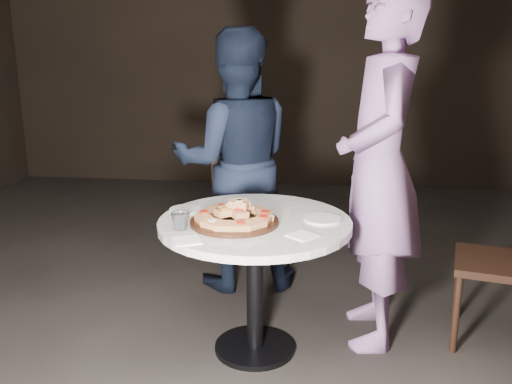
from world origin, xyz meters
The scene contains 12 objects.
floor centered at (0.00, 0.00, 0.00)m, with size 7.00×7.00×0.00m, color black.
table centered at (0.06, 0.05, 0.58)m, with size 1.10×1.10×0.72m.
serving_board centered at (-0.03, -0.02, 0.73)m, with size 0.43×0.43×0.02m, color black.
focaccia_pile centered at (-0.03, -0.01, 0.77)m, with size 0.38×0.37×0.10m.
plate_left centered at (-0.31, 0.16, 0.72)m, with size 0.17×0.17×0.01m, color white.
plate_right centered at (0.39, 0.09, 0.72)m, with size 0.18×0.18×0.01m, color white.
water_glass centered at (-0.27, -0.13, 0.76)m, with size 0.09×0.09×0.08m, color silver.
napkin_near centered at (-0.21, -0.28, 0.72)m, with size 0.12×0.12×0.01m, color white.
napkin_far centered at (0.30, -0.15, 0.72)m, with size 0.11×0.11×0.01m, color white.
chair_far centered at (-0.17, 1.34, 0.51)m, with size 0.44×0.45×0.88m.
diner_navy centered at (-0.16, 0.88, 0.82)m, with size 0.80×0.62×1.65m, color black.
diner_teal centered at (0.68, 0.28, 0.94)m, with size 0.69×0.45×1.89m, color #86649C.
Camera 1 is at (0.37, -2.60, 1.61)m, focal length 40.00 mm.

